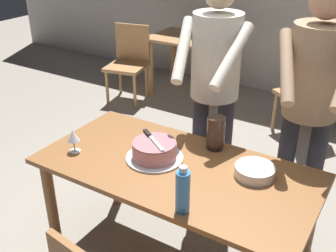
# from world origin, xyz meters

# --- Properties ---
(main_dining_table) EXTENTS (1.59, 0.79, 0.75)m
(main_dining_table) POSITION_xyz_m (0.00, 0.00, 0.63)
(main_dining_table) COLOR brown
(main_dining_table) RESTS_ON ground_plane
(cake_on_platter) EXTENTS (0.34, 0.34, 0.11)m
(cake_on_platter) POSITION_xyz_m (-0.15, 0.01, 0.80)
(cake_on_platter) COLOR silver
(cake_on_platter) RESTS_ON main_dining_table
(cake_knife) EXTENTS (0.24, 0.17, 0.02)m
(cake_knife) POSITION_xyz_m (-0.21, 0.05, 0.87)
(cake_knife) COLOR silver
(cake_knife) RESTS_ON cake_on_platter
(plate_stack) EXTENTS (0.22, 0.22, 0.06)m
(plate_stack) POSITION_xyz_m (0.42, 0.14, 0.78)
(plate_stack) COLOR white
(plate_stack) RESTS_ON main_dining_table
(wine_glass_near) EXTENTS (0.08, 0.08, 0.14)m
(wine_glass_near) POSITION_xyz_m (-0.61, -0.18, 0.85)
(wine_glass_near) COLOR silver
(wine_glass_near) RESTS_ON main_dining_table
(water_bottle) EXTENTS (0.07, 0.07, 0.25)m
(water_bottle) POSITION_xyz_m (0.23, -0.32, 0.86)
(water_bottle) COLOR #387AC6
(water_bottle) RESTS_ON main_dining_table
(hurricane_lamp) EXTENTS (0.11, 0.11, 0.21)m
(hurricane_lamp) POSITION_xyz_m (0.10, 0.30, 0.86)
(hurricane_lamp) COLOR black
(hurricane_lamp) RESTS_ON main_dining_table
(person_cutting_cake) EXTENTS (0.46, 0.57, 1.72)m
(person_cutting_cake) POSITION_xyz_m (-0.07, 0.61, 1.08)
(person_cutting_cake) COLOR #2D2D38
(person_cutting_cake) RESTS_ON ground_plane
(person_standing_beside) EXTENTS (0.46, 0.57, 1.72)m
(person_standing_beside) POSITION_xyz_m (0.55, 0.64, 1.08)
(person_standing_beside) COLOR #2D2D38
(person_standing_beside) RESTS_ON ground_plane
(background_table) EXTENTS (1.00, 0.70, 0.74)m
(background_table) POSITION_xyz_m (-1.33, 2.61, 0.58)
(background_table) COLOR tan
(background_table) RESTS_ON ground_plane
(background_chair_1) EXTENTS (0.61, 0.61, 0.90)m
(background_chair_1) POSITION_xyz_m (0.22, 2.21, 0.49)
(background_chair_1) COLOR tan
(background_chair_1) RESTS_ON ground_plane
(background_chair_2) EXTENTS (0.52, 0.52, 0.90)m
(background_chair_2) POSITION_xyz_m (-1.91, 2.10, 0.49)
(background_chair_2) COLOR tan
(background_chair_2) RESTS_ON ground_plane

